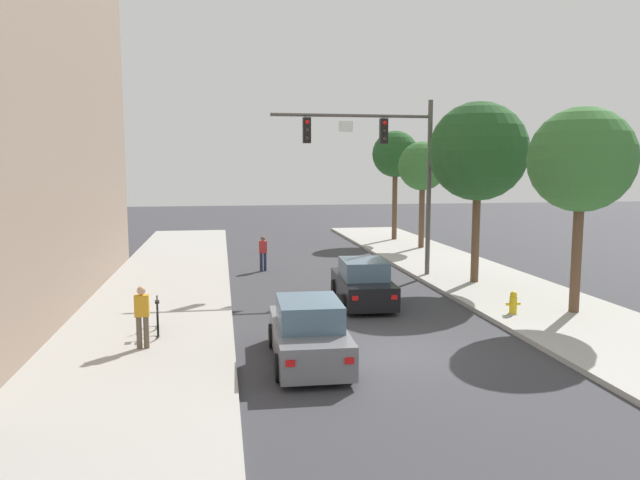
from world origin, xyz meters
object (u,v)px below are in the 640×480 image
object	(u,v)px
traffic_signal_mast	(385,154)
pedestrian_sidewalk_left_walker	(142,314)
fire_hydrant	(513,302)
street_tree_nearest	(582,161)
street_tree_second	(478,152)
car_following_grey	(309,334)
street_tree_farthest	(395,155)
pedestrian_crossing_road	(263,252)
street_tree_third	(423,167)
bicycle_leaning	(158,319)
car_lead_black	(363,284)

from	to	relation	value
traffic_signal_mast	pedestrian_sidewalk_left_walker	world-z (taller)	traffic_signal_mast
pedestrian_sidewalk_left_walker	fire_hydrant	size ratio (longest dim) A/B	2.28
pedestrian_sidewalk_left_walker	street_tree_nearest	world-z (taller)	street_tree_nearest
traffic_signal_mast	street_tree_second	size ratio (longest dim) A/B	1.03
street_tree_second	street_tree_nearest	bearing A→B (deg)	-78.93
car_following_grey	fire_hydrant	xyz separation A→B (m)	(7.13, 3.24, -0.22)
car_following_grey	traffic_signal_mast	bearing A→B (deg)	65.21
car_following_grey	street_tree_farthest	world-z (taller)	street_tree_farthest
traffic_signal_mast	pedestrian_crossing_road	bearing A→B (deg)	151.04
street_tree_nearest	street_tree_third	world-z (taller)	street_tree_nearest
bicycle_leaning	street_tree_farthest	distance (m)	24.46
car_following_grey	street_tree_farthest	bearing A→B (deg)	68.62
traffic_signal_mast	pedestrian_sidewalk_left_walker	distance (m)	13.51
pedestrian_crossing_road	bicycle_leaning	world-z (taller)	pedestrian_crossing_road
fire_hydrant	pedestrian_sidewalk_left_walker	bearing A→B (deg)	-170.41
car_following_grey	street_tree_farthest	xyz separation A→B (m)	(9.00, 22.97, 4.85)
street_tree_nearest	street_tree_second	size ratio (longest dim) A/B	0.90
street_tree_third	street_tree_farthest	world-z (taller)	street_tree_farthest
traffic_signal_mast	street_tree_second	xyz separation A→B (m)	(3.29, -1.97, 0.07)
car_lead_black	fire_hydrant	distance (m)	5.10
fire_hydrant	street_tree_farthest	size ratio (longest dim) A/B	0.10
bicycle_leaning	traffic_signal_mast	bearing A→B (deg)	41.07
car_lead_black	pedestrian_sidewalk_left_walker	distance (m)	8.36
bicycle_leaning	street_tree_farthest	size ratio (longest dim) A/B	0.25
street_tree_nearest	street_tree_third	bearing A→B (deg)	89.19
car_following_grey	pedestrian_crossing_road	bearing A→B (deg)	90.86
pedestrian_sidewalk_left_walker	street_tree_third	size ratio (longest dim) A/B	0.27
car_following_grey	fire_hydrant	world-z (taller)	car_following_grey
car_lead_black	street_tree_third	bearing A→B (deg)	62.93
street_tree_third	car_lead_black	bearing A→B (deg)	-117.07
street_tree_third	street_tree_farthest	distance (m)	4.22
car_following_grey	car_lead_black	bearing A→B (deg)	64.70
car_lead_black	pedestrian_crossing_road	size ratio (longest dim) A/B	2.63
car_following_grey	street_tree_nearest	world-z (taller)	street_tree_nearest
street_tree_nearest	street_tree_farthest	world-z (taller)	street_tree_farthest
pedestrian_sidewalk_left_walker	fire_hydrant	world-z (taller)	pedestrian_sidewalk_left_walker
car_following_grey	street_tree_second	xyz separation A→B (m)	(8.12, 8.49, 4.70)
fire_hydrant	street_tree_nearest	bearing A→B (deg)	-3.76
pedestrian_crossing_road	bicycle_leaning	bearing A→B (deg)	-109.70
pedestrian_sidewalk_left_walker	street_tree_third	bearing A→B (deg)	52.26
street_tree_nearest	street_tree_second	distance (m)	5.50
car_following_grey	bicycle_leaning	xyz separation A→B (m)	(-3.93, 2.83, -0.18)
fire_hydrant	street_tree_farthest	distance (m)	20.46
car_lead_black	pedestrian_crossing_road	world-z (taller)	pedestrian_crossing_road
street_tree_nearest	street_tree_farthest	xyz separation A→B (m)	(-0.18, 19.87, 0.54)
traffic_signal_mast	car_following_grey	world-z (taller)	traffic_signal_mast
traffic_signal_mast	street_tree_nearest	world-z (taller)	traffic_signal_mast
pedestrian_sidewalk_left_walker	street_tree_third	distance (m)	22.46
pedestrian_sidewalk_left_walker	street_tree_nearest	bearing A→B (deg)	7.57
traffic_signal_mast	street_tree_second	distance (m)	3.84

